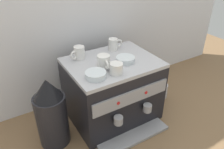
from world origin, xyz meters
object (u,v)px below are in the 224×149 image
espresso_machine (112,90)px  milk_pitcher (162,91)px  ceramic_cup_0 (116,68)px  ceramic_bowl_0 (125,59)px  coffee_grinder (51,114)px  ceramic_cup_3 (79,53)px  ceramic_cup_2 (114,44)px  ceramic_bowl_1 (96,75)px  ceramic_cup_1 (104,62)px

espresso_machine → milk_pitcher: (0.46, -0.02, -0.16)m
espresso_machine → milk_pitcher: espresso_machine is taller
ceramic_cup_0 → milk_pitcher: 0.68m
ceramic_cup_0 → milk_pitcher: bearing=12.6°
ceramic_bowl_0 → coffee_grinder: ceramic_bowl_0 is taller
ceramic_cup_3 → espresso_machine: bearing=-41.7°
ceramic_cup_3 → ceramic_cup_2: bearing=0.7°
milk_pitcher → espresso_machine: bearing=177.4°
ceramic_bowl_1 → milk_pitcher: (0.64, 0.10, -0.40)m
espresso_machine → ceramic_cup_2: (0.10, 0.15, 0.26)m
ceramic_cup_2 → ceramic_cup_3: 0.27m
ceramic_cup_2 → ceramic_bowl_1: ceramic_cup_2 is taller
espresso_machine → ceramic_bowl_1: (-0.18, -0.12, 0.24)m
espresso_machine → ceramic_cup_0: 0.30m
espresso_machine → ceramic_bowl_0: 0.25m
coffee_grinder → milk_pitcher: size_ratio=3.99×
espresso_machine → ceramic_cup_3: size_ratio=5.27×
ceramic_cup_1 → ceramic_bowl_0: (0.15, -0.01, -0.02)m
milk_pitcher → coffee_grinder: bearing=-179.7°
ceramic_cup_1 → coffee_grinder: ceramic_cup_1 is taller
ceramic_bowl_0 → ceramic_cup_1: bearing=177.8°
ceramic_cup_3 → milk_pitcher: 0.78m
ceramic_cup_1 → coffee_grinder: 0.44m
coffee_grinder → ceramic_cup_1: bearing=-2.5°
ceramic_bowl_0 → ceramic_bowl_1: bearing=-164.4°
ceramic_bowl_1 → coffee_grinder: (-0.26, 0.09, -0.24)m
ceramic_cup_1 → ceramic_bowl_1: (-0.10, -0.08, -0.02)m
ceramic_cup_2 → espresso_machine: bearing=-124.0°
ceramic_bowl_0 → ceramic_cup_2: bearing=80.6°
espresso_machine → ceramic_cup_1: (-0.08, -0.04, 0.26)m
ceramic_cup_1 → coffee_grinder: size_ratio=0.26×
ceramic_cup_0 → coffee_grinder: ceramic_cup_0 is taller
ceramic_bowl_1 → ceramic_cup_2: bearing=43.4°
ceramic_cup_0 → ceramic_cup_1: size_ratio=0.94×
ceramic_cup_3 → ceramic_bowl_1: ceramic_cup_3 is taller
ceramic_cup_2 → ceramic_cup_1: bearing=-134.3°
ceramic_bowl_1 → ceramic_cup_3: bearing=86.6°
ceramic_cup_3 → milk_pitcher: ceramic_cup_3 is taller
ceramic_bowl_0 → milk_pitcher: size_ratio=1.04×
ceramic_cup_1 → milk_pitcher: size_ratio=1.05×
coffee_grinder → milk_pitcher: coffee_grinder is taller
coffee_grinder → ceramic_cup_3: bearing=31.8°
ceramic_bowl_0 → coffee_grinder: size_ratio=0.26×
ceramic_cup_0 → coffee_grinder: (-0.38, 0.11, -0.25)m
ceramic_bowl_0 → coffee_grinder: 0.56m
ceramic_cup_2 → ceramic_cup_0: bearing=-119.2°
ceramic_cup_2 → ceramic_bowl_0: (-0.03, -0.20, -0.03)m
espresso_machine → ceramic_cup_1: size_ratio=4.80×
espresso_machine → ceramic_cup_1: ceramic_cup_1 is taller
ceramic_cup_2 → ceramic_cup_3: size_ratio=0.97×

